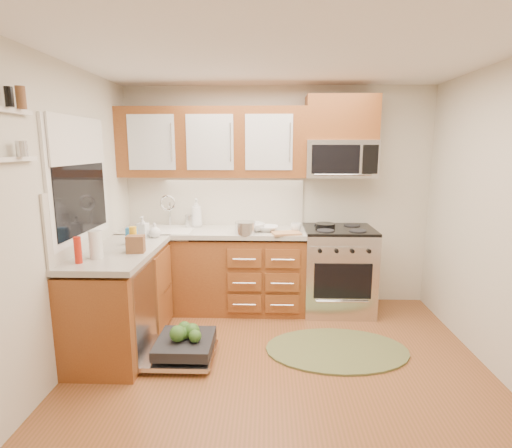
{
  "coord_description": "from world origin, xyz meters",
  "views": [
    {
      "loc": [
        -0.1,
        -2.89,
        1.82
      ],
      "look_at": [
        -0.22,
        0.85,
        1.1
      ],
      "focal_mm": 28.0,
      "sensor_mm": 36.0,
      "label": 1
    }
  ],
  "objects_px": {
    "range": "(338,270)",
    "sink": "(166,240)",
    "upper_cabinets": "(212,143)",
    "cutting_board": "(286,233)",
    "skillet": "(325,225)",
    "bowl_b": "(252,227)",
    "bowl_a": "(267,228)",
    "stock_pot": "(245,228)",
    "paper_towel_roll": "(96,245)",
    "cup": "(296,227)",
    "dishwasher": "(181,348)",
    "rug": "(337,350)",
    "microwave": "(340,159)"
  },
  "relations": [
    {
      "from": "range",
      "to": "sink",
      "type": "xyz_separation_m",
      "value": [
        -1.93,
        -0.01,
        0.33
      ]
    },
    {
      "from": "upper_cabinets",
      "to": "cutting_board",
      "type": "relative_size",
      "value": 6.94
    },
    {
      "from": "skillet",
      "to": "bowl_b",
      "type": "relative_size",
      "value": 0.8
    },
    {
      "from": "range",
      "to": "bowl_a",
      "type": "relative_size",
      "value": 4.04
    },
    {
      "from": "stock_pot",
      "to": "paper_towel_roll",
      "type": "bearing_deg",
      "value": -140.18
    },
    {
      "from": "upper_cabinets",
      "to": "bowl_b",
      "type": "relative_size",
      "value": 7.44
    },
    {
      "from": "cup",
      "to": "bowl_b",
      "type": "bearing_deg",
      "value": 178.7
    },
    {
      "from": "upper_cabinets",
      "to": "stock_pot",
      "type": "bearing_deg",
      "value": -43.08
    },
    {
      "from": "range",
      "to": "stock_pot",
      "type": "height_order",
      "value": "stock_pot"
    },
    {
      "from": "upper_cabinets",
      "to": "stock_pot",
      "type": "height_order",
      "value": "upper_cabinets"
    },
    {
      "from": "upper_cabinets",
      "to": "dishwasher",
      "type": "bearing_deg",
      "value": -96.04
    },
    {
      "from": "rug",
      "to": "skillet",
      "type": "relative_size",
      "value": 5.9
    },
    {
      "from": "upper_cabinets",
      "to": "bowl_a",
      "type": "relative_size",
      "value": 8.71
    },
    {
      "from": "rug",
      "to": "cup",
      "type": "xyz_separation_m",
      "value": [
        -0.33,
        0.87,
        0.96
      ]
    },
    {
      "from": "rug",
      "to": "cup",
      "type": "relative_size",
      "value": 10.96
    },
    {
      "from": "microwave",
      "to": "paper_towel_roll",
      "type": "height_order",
      "value": "microwave"
    },
    {
      "from": "upper_cabinets",
      "to": "stock_pot",
      "type": "relative_size",
      "value": 9.41
    },
    {
      "from": "microwave",
      "to": "paper_towel_roll",
      "type": "distance_m",
      "value": 2.64
    },
    {
      "from": "bowl_b",
      "to": "rug",
      "type": "bearing_deg",
      "value": -47.66
    },
    {
      "from": "upper_cabinets",
      "to": "cutting_board",
      "type": "height_order",
      "value": "upper_cabinets"
    },
    {
      "from": "bowl_b",
      "to": "cup",
      "type": "height_order",
      "value": "cup"
    },
    {
      "from": "cutting_board",
      "to": "bowl_a",
      "type": "height_order",
      "value": "bowl_a"
    },
    {
      "from": "paper_towel_roll",
      "to": "bowl_b",
      "type": "xyz_separation_m",
      "value": [
        1.24,
        1.12,
        -0.07
      ]
    },
    {
      "from": "dishwasher",
      "to": "skillet",
      "type": "height_order",
      "value": "skillet"
    },
    {
      "from": "skillet",
      "to": "paper_towel_roll",
      "type": "relative_size",
      "value": 0.95
    },
    {
      "from": "range",
      "to": "stock_pot",
      "type": "distance_m",
      "value": 1.17
    },
    {
      "from": "stock_pot",
      "to": "paper_towel_roll",
      "type": "xyz_separation_m",
      "value": [
        -1.17,
        -0.98,
        0.05
      ]
    },
    {
      "from": "range",
      "to": "cup",
      "type": "bearing_deg",
      "value": -171.03
    },
    {
      "from": "upper_cabinets",
      "to": "bowl_b",
      "type": "height_order",
      "value": "upper_cabinets"
    },
    {
      "from": "sink",
      "to": "bowl_a",
      "type": "height_order",
      "value": "bowl_a"
    },
    {
      "from": "rug",
      "to": "cup",
      "type": "height_order",
      "value": "cup"
    },
    {
      "from": "skillet",
      "to": "cutting_board",
      "type": "relative_size",
      "value": 0.74
    },
    {
      "from": "range",
      "to": "rug",
      "type": "xyz_separation_m",
      "value": [
        -0.15,
        -0.95,
        -0.46
      ]
    },
    {
      "from": "cutting_board",
      "to": "paper_towel_roll",
      "type": "relative_size",
      "value": 1.28
    },
    {
      "from": "upper_cabinets",
      "to": "bowl_b",
      "type": "distance_m",
      "value": 1.03
    },
    {
      "from": "range",
      "to": "bowl_a",
      "type": "bearing_deg",
      "value": -175.59
    },
    {
      "from": "range",
      "to": "paper_towel_roll",
      "type": "xyz_separation_m",
      "value": [
        -2.2,
        -1.19,
        0.57
      ]
    },
    {
      "from": "microwave",
      "to": "paper_towel_roll",
      "type": "xyz_separation_m",
      "value": [
        -2.2,
        -1.31,
        -0.66
      ]
    },
    {
      "from": "range",
      "to": "stock_pot",
      "type": "relative_size",
      "value": 4.36
    },
    {
      "from": "rug",
      "to": "cutting_board",
      "type": "bearing_deg",
      "value": 120.76
    },
    {
      "from": "dishwasher",
      "to": "cutting_board",
      "type": "relative_size",
      "value": 2.37
    },
    {
      "from": "sink",
      "to": "cutting_board",
      "type": "height_order",
      "value": "cutting_board"
    },
    {
      "from": "rug",
      "to": "bowl_a",
      "type": "relative_size",
      "value": 5.5
    },
    {
      "from": "rug",
      "to": "bowl_a",
      "type": "bearing_deg",
      "value": 125.9
    },
    {
      "from": "range",
      "to": "bowl_a",
      "type": "distance_m",
      "value": 0.93
    },
    {
      "from": "upper_cabinets",
      "to": "sink",
      "type": "distance_m",
      "value": 1.21
    },
    {
      "from": "microwave",
      "to": "skillet",
      "type": "distance_m",
      "value": 0.75
    },
    {
      "from": "rug",
      "to": "cup",
      "type": "distance_m",
      "value": 1.34
    },
    {
      "from": "skillet",
      "to": "bowl_a",
      "type": "height_order",
      "value": "skillet"
    },
    {
      "from": "skillet",
      "to": "cup",
      "type": "distance_m",
      "value": 0.36
    }
  ]
}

